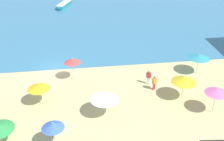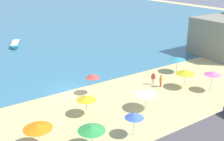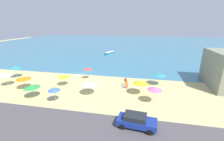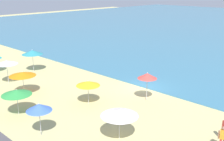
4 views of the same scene
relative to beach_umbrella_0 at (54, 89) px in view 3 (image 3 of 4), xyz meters
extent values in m
plane|color=#C9BD7D|center=(-0.43, 12.21, -2.04)|extent=(160.00, 160.00, 0.00)
cube|color=teal|center=(-0.43, 67.21, -2.02)|extent=(150.00, 110.00, 0.05)
cube|color=#4E494D|center=(-0.43, -5.79, -2.01)|extent=(80.00, 8.00, 0.06)
cylinder|color=#B2B2B7|center=(0.00, 0.00, -1.11)|extent=(0.05, 0.05, 1.86)
cone|color=#3E67D0|center=(0.00, 0.00, 0.00)|extent=(1.73, 1.73, 0.48)
sphere|color=silver|center=(0.00, 0.00, 0.27)|extent=(0.08, 0.08, 0.08)
cylinder|color=#B2B2B7|center=(-1.61, 5.78, -1.18)|extent=(0.05, 0.05, 1.72)
cone|color=gold|center=(-1.61, 5.78, -0.19)|extent=(2.04, 2.04, 0.38)
sphere|color=silver|center=(-1.61, 5.78, 0.03)|extent=(0.08, 0.08, 0.08)
cylinder|color=#B2B2B7|center=(-13.58, 7.73, -0.99)|extent=(0.05, 0.05, 2.11)
cone|color=teal|center=(-13.58, 7.73, 0.26)|extent=(2.42, 2.42, 0.49)
sphere|color=silver|center=(-13.58, 7.73, 0.54)|extent=(0.08, 0.08, 0.08)
cylinder|color=#B2B2B7|center=(-11.66, 3.58, -0.99)|extent=(0.05, 0.05, 2.11)
cone|color=white|center=(-11.66, 3.58, 0.20)|extent=(2.25, 2.25, 0.37)
sphere|color=silver|center=(-11.66, 3.58, 0.42)|extent=(0.08, 0.08, 0.08)
cylinder|color=#B2B2B7|center=(1.56, 9.84, -0.99)|extent=(0.05, 0.05, 2.10)
cone|color=#E5473F|center=(1.56, 9.84, 0.24)|extent=(1.71, 1.71, 0.47)
sphere|color=silver|center=(1.56, 9.84, 0.51)|extent=(0.08, 0.08, 0.08)
cylinder|color=#B2B2B7|center=(11.99, 4.85, -1.09)|extent=(0.05, 0.05, 1.91)
cone|color=yellow|center=(11.99, 4.85, 0.09)|extent=(2.39, 2.39, 0.54)
sphere|color=silver|center=(11.99, 4.85, 0.40)|extent=(0.08, 0.08, 0.08)
cylinder|color=#B2B2B7|center=(15.35, 9.36, -1.07)|extent=(0.05, 0.05, 1.94)
cone|color=teal|center=(15.35, 9.36, 0.03)|extent=(2.39, 2.39, 0.36)
sphere|color=silver|center=(15.35, 9.36, 0.23)|extent=(0.08, 0.08, 0.08)
cylinder|color=#B2B2B7|center=(-7.71, 3.13, -1.12)|extent=(0.05, 0.05, 1.84)
cone|color=orange|center=(-7.71, 3.13, -0.07)|extent=(2.46, 2.46, 0.36)
sphere|color=silver|center=(-7.71, 3.13, 0.14)|extent=(0.08, 0.08, 0.08)
cylinder|color=#B2B2B7|center=(4.24, 3.29, -1.17)|extent=(0.05, 0.05, 1.74)
cone|color=silver|center=(4.24, 3.29, -0.17)|extent=(2.49, 2.49, 0.36)
sphere|color=silver|center=(4.24, 3.29, 0.04)|extent=(0.08, 0.08, 0.08)
cylinder|color=#B2B2B7|center=(-4.06, 0.56, -1.19)|extent=(0.05, 0.05, 1.71)
cone|color=green|center=(-4.06, 0.56, -0.19)|extent=(2.35, 2.35, 0.40)
sphere|color=silver|center=(-4.06, 0.56, 0.04)|extent=(0.08, 0.08, 0.08)
cylinder|color=#B2B2B7|center=(14.00, 2.37, -0.97)|extent=(0.05, 0.05, 2.14)
cone|color=pink|center=(14.00, 2.37, 0.26)|extent=(2.02, 2.02, 0.43)
sphere|color=silver|center=(14.00, 2.37, 0.50)|extent=(0.08, 0.08, 0.08)
cylinder|color=#D53C35|center=(9.78, 6.73, -1.66)|extent=(0.14, 0.14, 0.76)
cylinder|color=#D53C35|center=(9.61, 6.67, -1.66)|extent=(0.14, 0.14, 0.76)
cube|color=orange|center=(9.70, 6.70, -0.99)|extent=(0.41, 0.33, 0.60)
sphere|color=#A36A52|center=(9.70, 6.70, -0.56)|extent=(0.22, 0.22, 0.22)
cylinder|color=#A36A52|center=(9.92, 6.78, -1.04)|extent=(0.09, 0.09, 0.54)
cylinder|color=#A36A52|center=(9.47, 6.62, -1.04)|extent=(0.09, 0.09, 0.54)
cylinder|color=white|center=(9.30, 7.83, -1.64)|extent=(0.14, 0.14, 0.80)
cylinder|color=white|center=(9.46, 7.76, -1.64)|extent=(0.14, 0.14, 0.80)
cube|color=#C23932|center=(9.38, 7.80, -0.92)|extent=(0.42, 0.36, 0.63)
sphere|color=tan|center=(9.38, 7.80, -0.48)|extent=(0.22, 0.22, 0.22)
cylinder|color=tan|center=(9.17, 7.90, -0.97)|extent=(0.09, 0.09, 0.57)
cylinder|color=tan|center=(9.60, 7.69, -0.97)|extent=(0.09, 0.09, 0.57)
cube|color=navy|center=(11.83, -3.41, -1.32)|extent=(4.39, 2.22, 0.68)
cube|color=#1E2328|center=(11.62, -3.38, -0.72)|extent=(2.52, 1.81, 0.53)
cylinder|color=black|center=(13.35, -2.73, -1.66)|extent=(0.66, 0.29, 0.64)
cylinder|color=black|center=(13.17, -4.40, -1.66)|extent=(0.66, 0.29, 0.64)
cylinder|color=black|center=(10.49, -2.42, -1.66)|extent=(0.66, 0.29, 0.64)
cylinder|color=black|center=(10.31, -4.08, -1.66)|extent=(0.66, 0.29, 0.64)
cube|color=teal|center=(0.20, 36.97, -1.69)|extent=(2.97, 5.00, 0.61)
cube|color=teal|center=(-0.79, 34.52, -1.63)|extent=(0.80, 0.67, 0.37)
cube|color=silver|center=(0.20, 36.97, -1.34)|extent=(3.05, 5.03, 0.08)
camera|label=1|loc=(2.25, -16.58, 13.93)|focal=45.00mm
camera|label=2|loc=(-13.99, -16.99, 12.34)|focal=45.00mm
camera|label=3|loc=(11.85, -17.49, 8.90)|focal=24.00mm
camera|label=4|loc=(15.30, -9.03, 7.72)|focal=45.00mm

